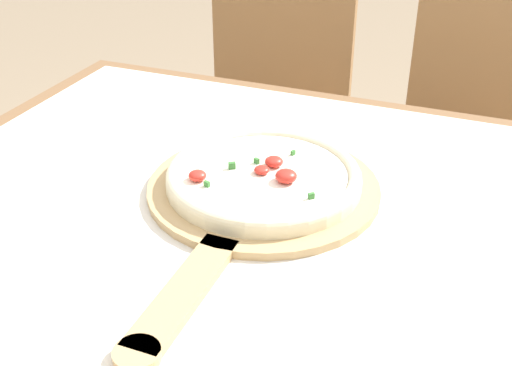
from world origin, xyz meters
name	(u,v)px	position (x,y,z in m)	size (l,w,h in m)	color
dining_table	(261,285)	(0.00, 0.00, 0.62)	(1.14, 0.94, 0.74)	brown
towel_cloth	(261,219)	(0.00, 0.00, 0.74)	(1.06, 0.86, 0.00)	silver
pizza_peel	(257,196)	(-0.02, 0.04, 0.75)	(0.34, 0.55, 0.01)	tan
pizza	(264,176)	(-0.02, 0.07, 0.77)	(0.28, 0.28, 0.04)	beige
chair_left	(272,112)	(-0.28, 0.80, 0.52)	(0.43, 0.43, 0.90)	#A37547
chair_right	(475,145)	(0.24, 0.80, 0.52)	(0.42, 0.42, 0.90)	#A37547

